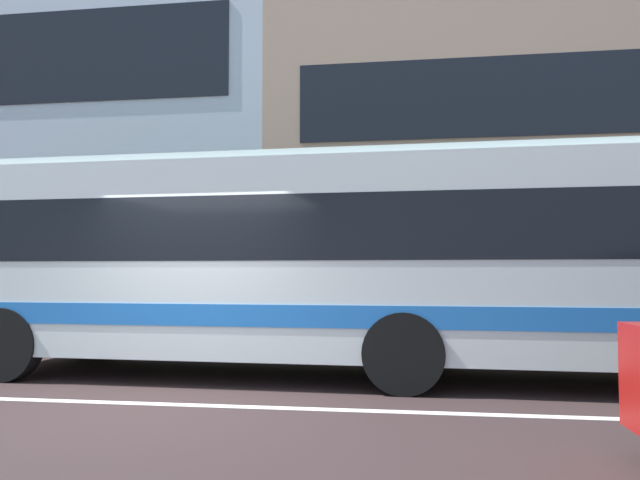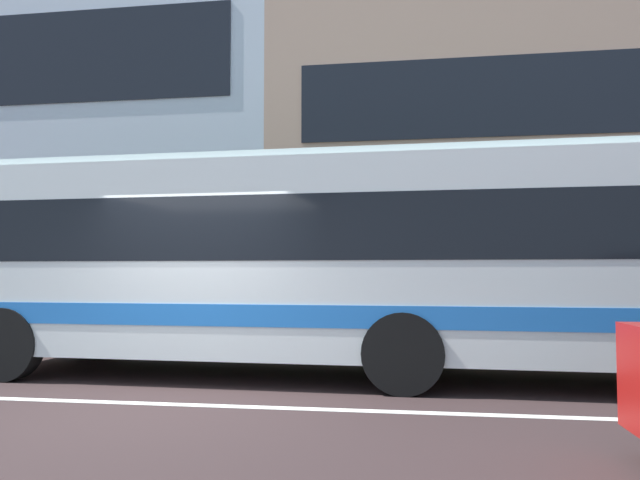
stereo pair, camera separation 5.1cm
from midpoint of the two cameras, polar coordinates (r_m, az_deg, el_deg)
The scene contains 4 objects.
ground_plane at distance 7.44m, azimuth -14.44°, elevation -14.36°, with size 160.00×160.00×0.00m, color #312323.
lane_centre_line at distance 7.44m, azimuth -14.44°, elevation -14.33°, with size 60.00×0.16×0.01m, color silver.
hedge_row_far at distance 12.79m, azimuth -8.67°, elevation -7.52°, with size 15.81×1.10×0.93m, color #36662F.
transit_bus at distance 8.86m, azimuth 3.22°, elevation -1.55°, with size 11.45×2.86×3.08m.
Camera 1 is at (2.79, -6.73, 1.47)m, focal length 34.99 mm.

